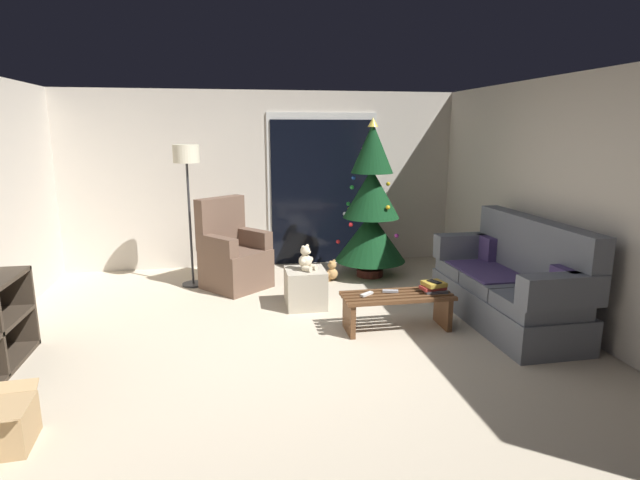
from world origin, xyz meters
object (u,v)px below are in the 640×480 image
Objects in this scene: remote_silver at (390,291)px; teddy_bear_cream at (306,259)px; remote_white at (367,294)px; cell_phone at (434,282)px; floor_lamp at (187,168)px; coffee_table at (397,306)px; ottoman at (305,288)px; teddy_bear_honey_by_tree at (332,272)px; christmas_tree at (371,208)px; book_stack at (434,287)px; armchair at (233,256)px; couch at (511,285)px.

teddy_bear_cream is at bearing 59.63° from remote_silver.
cell_phone reaches higher than remote_white.
cell_phone is 0.08× the size of floor_lamp.
coffee_table is 1.14m from ottoman.
cell_phone is 0.50× the size of teddy_bear_honey_by_tree.
christmas_tree reaches higher than ottoman.
teddy_bear_cream is (-1.18, 0.80, 0.08)m from cell_phone.
book_stack is (0.39, 0.01, 0.17)m from coffee_table.
armchair reaches higher than teddy_bear_cream.
teddy_bear_honey_by_tree is at bearing 100.27° from coffee_table.
teddy_bear_honey_by_tree is at bearing -165.82° from christmas_tree.
remote_silver is at bearing -44.82° from teddy_bear_cream.
armchair reaches higher than remote_silver.
christmas_tree is 1.92m from armchair.
armchair is (-1.98, 1.69, -0.07)m from cell_phone.
remote_silver is 2.24m from armchair.
christmas_tree reaches higher than couch.
book_stack is 0.92× the size of teddy_bear_honey_by_tree.
armchair is (-1.59, 1.70, 0.15)m from coffee_table.
coffee_table is 7.05× the size of remote_silver.
christmas_tree is (0.25, 1.88, 0.68)m from coffee_table.
teddy_bear_cream is (0.80, -0.89, 0.15)m from armchair.
floor_lamp is (-2.11, 1.86, 1.26)m from coffee_table.
remote_white is 0.07× the size of christmas_tree.
book_stack is 0.23× the size of armchair.
coffee_table is at bearing 157.28° from cell_phone.
teddy_bear_cream is (-1.04, -1.07, -0.38)m from christmas_tree.
couch is at bearing -29.39° from floor_lamp.
coffee_table is 1.77m from teddy_bear_honey_by_tree.
couch is 3.29m from armchair.
armchair is at bearing -178.53° from teddy_bear_honey_by_tree.
ottoman is at bearing -48.28° from armchair.
coffee_table is 3.86× the size of teddy_bear_cream.
cell_phone is at bearing -85.84° from christmas_tree.
ottoman is at bearing 176.39° from remote_white.
armchair reaches higher than cell_phone.
couch is 0.83m from cell_phone.
floor_lamp is (-2.49, 1.85, 1.09)m from book_stack.
cell_phone is (0.39, 0.01, 0.23)m from coffee_table.
cell_phone is at bearing -36.69° from floor_lamp.
remote_white is 0.35× the size of ottoman.
teddy_bear_cream is at bearing 157.95° from couch.
floor_lamp is 1.94m from teddy_bear_cream.
remote_silver is 0.09× the size of floor_lamp.
armchair is 3.96× the size of teddy_bear_honey_by_tree.
teddy_bear_honey_by_tree is at bearing 112.13° from book_stack.
floor_lamp is at bearing -171.13° from remote_white.
cell_phone is 1.93m from christmas_tree.
remote_white is at bearing -45.71° from floor_lamp.
couch is 12.49× the size of remote_silver.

